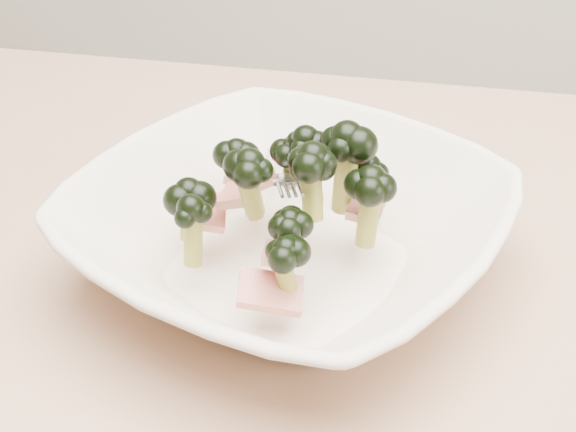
{
  "coord_description": "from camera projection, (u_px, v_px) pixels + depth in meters",
  "views": [
    {
      "loc": [
        -0.01,
        -0.42,
        1.12
      ],
      "look_at": [
        -0.1,
        0.04,
        0.8
      ],
      "focal_mm": 50.0,
      "sensor_mm": 36.0,
      "label": 1
    }
  ],
  "objects": [
    {
      "name": "broccoli_dish",
      "position": [
        288.0,
        227.0,
        0.57
      ],
      "size": [
        0.39,
        0.39,
        0.12
      ],
      "color": "#F0DFCB",
      "rests_on": "dining_table"
    },
    {
      "name": "dining_table",
      "position": [
        404.0,
        426.0,
        0.6
      ],
      "size": [
        1.2,
        0.8,
        0.75
      ],
      "color": "tan",
      "rests_on": "ground"
    }
  ]
}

